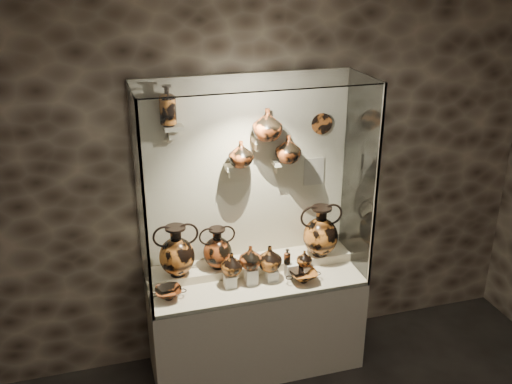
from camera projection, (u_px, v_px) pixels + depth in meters
wall_back at (244, 174)px, 4.51m from camera, size 5.00×0.02×3.20m
plinth at (255, 324)px, 4.68m from camera, size 1.70×0.60×0.80m
front_tier at (255, 280)px, 4.53m from camera, size 1.68×0.58×0.03m
rear_tier at (250, 266)px, 4.67m from camera, size 1.70×0.25×0.10m
back_panel at (244, 174)px, 4.50m from camera, size 1.70×0.03×1.60m
glass_front at (267, 204)px, 3.96m from camera, size 1.70×0.01×1.60m
glass_left at (140, 202)px, 4.00m from camera, size 0.01×0.60×1.60m
glass_right at (359, 177)px, 4.44m from camera, size 0.01×0.60×1.60m
glass_top at (255, 82)px, 3.92m from camera, size 1.70×0.60×0.01m
frame_post_left at (145, 219)px, 3.75m from camera, size 0.02×0.02×1.60m
frame_post_right at (376, 191)px, 4.18m from camera, size 0.02×0.02×1.60m
pedestal_a at (230, 280)px, 4.40m from camera, size 0.09×0.09×0.10m
pedestal_b at (251, 276)px, 4.44m from camera, size 0.09×0.09×0.13m
pedestal_c at (272, 275)px, 4.49m from camera, size 0.09×0.09×0.09m
pedestal_d at (291, 270)px, 4.52m from camera, size 0.09×0.09×0.12m
pedestal_e at (307, 270)px, 4.57m from camera, size 0.09×0.09×0.08m
bracket_ul at (173, 127)px, 4.12m from camera, size 0.14×0.12×0.04m
bracket_ca at (234, 167)px, 4.37m from camera, size 0.14×0.12×0.04m
bracket_cb at (259, 140)px, 4.35m from camera, size 0.10×0.12×0.04m
bracket_cc at (281, 162)px, 4.47m from camera, size 0.14×0.12×0.04m
amphora_left at (177, 251)px, 4.37m from camera, size 0.43×0.43×0.42m
amphora_mid at (217, 248)px, 4.49m from camera, size 0.28×0.28×0.35m
amphora_right at (321, 231)px, 4.67m from camera, size 0.42×0.42×0.43m
jug_a at (232, 264)px, 4.36m from camera, size 0.21×0.21×0.18m
jug_b at (250, 257)px, 4.39m from camera, size 0.23×0.23×0.18m
jug_c at (270, 258)px, 4.44m from camera, size 0.23×0.23×0.20m
jug_e at (304, 258)px, 4.53m from camera, size 0.16×0.16×0.13m
lekythos_small at (287, 256)px, 4.47m from camera, size 0.08×0.08×0.15m
kylix_left at (168, 293)px, 4.24m from camera, size 0.32×0.30×0.10m
kylix_right at (303, 275)px, 4.46m from camera, size 0.34×0.31×0.11m
lekythos_tall at (167, 104)px, 4.03m from camera, size 0.17×0.17×0.33m
ovoid_vase_a at (241, 154)px, 4.30m from camera, size 0.25×0.25×0.20m
ovoid_vase_b at (267, 124)px, 4.25m from camera, size 0.25×0.25×0.24m
ovoid_vase_c at (288, 149)px, 4.39m from camera, size 0.22×0.22×0.21m
wall_plate at (322, 124)px, 4.50m from camera, size 0.17×0.02×0.17m
info_placard at (314, 171)px, 4.64m from camera, size 0.17×0.01×0.23m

